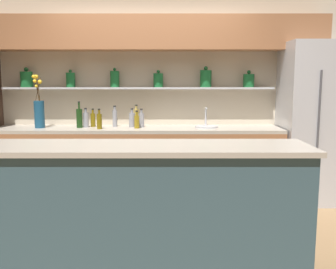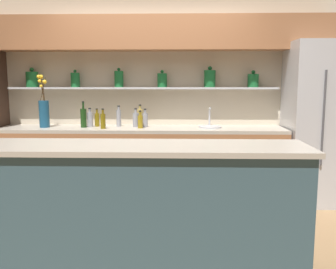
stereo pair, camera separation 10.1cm
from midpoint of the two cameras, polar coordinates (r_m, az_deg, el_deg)
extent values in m
plane|color=olive|center=(3.74, -2.89, -15.47)|extent=(12.00, 12.00, 0.00)
cube|color=beige|center=(5.03, -1.51, 5.89)|extent=(5.20, 0.10, 2.60)
cube|color=#B7B7BC|center=(4.90, -3.33, 7.07)|extent=(3.48, 0.18, 0.02)
cylinder|color=#19602D|center=(5.22, -19.47, 7.92)|extent=(0.16, 0.16, 0.20)
sphere|color=#19602D|center=(5.22, -19.53, 9.31)|extent=(0.05, 0.05, 0.05)
cylinder|color=#19602D|center=(5.04, -13.39, 8.09)|extent=(0.12, 0.12, 0.18)
sphere|color=#19602D|center=(5.04, -13.43, 9.37)|extent=(0.04, 0.04, 0.04)
cylinder|color=#19602D|center=(4.92, -6.90, 8.38)|extent=(0.12, 0.12, 0.21)
sphere|color=#19602D|center=(4.93, -6.93, 9.82)|extent=(0.04, 0.04, 0.04)
cylinder|color=#19602D|center=(4.87, -0.29, 8.26)|extent=(0.12, 0.12, 0.18)
sphere|color=#19602D|center=(4.87, -0.29, 9.56)|extent=(0.04, 0.04, 0.04)
cylinder|color=#19602D|center=(4.89, 6.98, 8.44)|extent=(0.15, 0.15, 0.22)
sphere|color=#19602D|center=(4.89, 7.01, 10.00)|extent=(0.05, 0.05, 0.05)
cylinder|color=#19602D|center=(4.97, 13.42, 7.99)|extent=(0.14, 0.14, 0.17)
sphere|color=#19602D|center=(4.97, 13.46, 9.23)|extent=(0.05, 0.05, 0.05)
cube|color=#99603D|center=(4.84, -1.70, 15.16)|extent=(4.42, 0.34, 0.42)
cube|color=#99603D|center=(4.80, -3.47, -4.61)|extent=(3.58, 0.62, 0.88)
cube|color=#ADA393|center=(4.72, -3.52, 0.84)|extent=(3.58, 0.62, 0.04)
cube|color=#334C56|center=(2.99, -3.94, -11.64)|extent=(2.58, 0.55, 0.98)
cube|color=#ADA393|center=(2.86, -4.04, -1.97)|extent=(2.64, 0.61, 0.04)
cube|color=#B7B7BC|center=(5.00, 23.42, 1.56)|extent=(0.94, 0.70, 1.97)
cylinder|color=#4C4C51|center=(4.59, 23.21, 2.27)|extent=(0.02, 0.02, 1.08)
cylinder|color=navy|center=(4.94, -17.79, 2.99)|extent=(0.12, 0.12, 0.34)
cylinder|color=#4C3319|center=(4.91, -17.98, 5.98)|extent=(0.04, 0.01, 0.18)
sphere|color=yellow|center=(4.87, -18.22, 7.03)|extent=(0.04, 0.04, 0.04)
cylinder|color=#4C3319|center=(4.91, -18.05, 6.33)|extent=(0.06, 0.03, 0.24)
sphere|color=yellow|center=(4.88, -18.42, 7.73)|extent=(0.04, 0.04, 0.04)
cylinder|color=#4C3319|center=(4.92, -18.03, 6.65)|extent=(0.04, 0.06, 0.29)
sphere|color=yellow|center=(4.91, -18.56, 8.36)|extent=(0.05, 0.05, 0.05)
cylinder|color=#4C3319|center=(4.92, -17.96, 6.64)|extent=(0.06, 0.06, 0.29)
sphere|color=yellow|center=(4.95, -18.23, 8.34)|extent=(0.05, 0.05, 0.05)
cylinder|color=#4C3319|center=(4.90, -17.86, 6.29)|extent=(0.02, 0.02, 0.23)
sphere|color=yellow|center=(4.87, -17.73, 7.66)|extent=(0.05, 0.05, 0.05)
cylinder|color=#B7B7BC|center=(4.71, 7.04, 1.16)|extent=(0.28, 0.28, 0.02)
cylinder|color=#B7B7BC|center=(4.81, 6.95, 2.73)|extent=(0.02, 0.02, 0.22)
cylinder|color=#B7B7BC|center=(4.74, 7.04, 3.99)|extent=(0.02, 0.12, 0.02)
cylinder|color=gray|center=(4.74, -2.90, 2.19)|extent=(0.07, 0.07, 0.17)
cylinder|color=gray|center=(4.73, -2.91, 3.50)|extent=(0.03, 0.03, 0.04)
cylinder|color=black|center=(4.73, -2.91, 3.86)|extent=(0.03, 0.03, 0.01)
cylinder|color=olive|center=(4.63, -3.63, 1.92)|extent=(0.06, 0.06, 0.15)
cylinder|color=olive|center=(4.62, -3.64, 3.18)|extent=(0.03, 0.03, 0.05)
cylinder|color=black|center=(4.62, -3.64, 3.58)|extent=(0.03, 0.03, 0.01)
cylinder|color=brown|center=(4.63, -9.26, 2.00)|extent=(0.06, 0.06, 0.18)
cylinder|color=brown|center=(4.62, -9.29, 3.44)|extent=(0.03, 0.03, 0.05)
cylinder|color=black|center=(4.62, -9.30, 3.83)|extent=(0.03, 0.03, 0.01)
cylinder|color=gray|center=(4.76, -4.34, 2.23)|extent=(0.08, 0.08, 0.18)
cylinder|color=gray|center=(4.75, -4.35, 3.57)|extent=(0.03, 0.03, 0.04)
cylinder|color=black|center=(4.75, -4.36, 3.92)|extent=(0.03, 0.03, 0.01)
cylinder|color=#193814|center=(4.80, -12.16, 2.46)|extent=(0.07, 0.07, 0.23)
cylinder|color=#193814|center=(4.79, -12.22, 4.33)|extent=(0.02, 0.02, 0.08)
cylinder|color=black|center=(4.79, -12.24, 4.89)|extent=(0.03, 0.03, 0.01)
cylinder|color=tan|center=(4.83, -3.67, 2.56)|extent=(0.07, 0.07, 0.22)
cylinder|color=tan|center=(4.81, -3.69, 4.13)|extent=(0.03, 0.03, 0.04)
cylinder|color=black|center=(4.81, -3.69, 4.48)|extent=(0.03, 0.03, 0.01)
cylinder|color=gray|center=(4.84, -11.21, 2.22)|extent=(0.07, 0.07, 0.18)
cylinder|color=gray|center=(4.83, -11.25, 3.57)|extent=(0.03, 0.03, 0.04)
cylinder|color=black|center=(4.82, -11.26, 3.92)|extent=(0.03, 0.03, 0.01)
cylinder|color=gray|center=(4.84, -6.91, 2.46)|extent=(0.06, 0.06, 0.21)
cylinder|color=gray|center=(4.82, -6.94, 3.97)|extent=(0.03, 0.03, 0.04)
cylinder|color=black|center=(4.82, -6.95, 4.32)|extent=(0.03, 0.03, 0.01)
cylinder|color=brown|center=(4.88, -10.17, 2.20)|extent=(0.06, 0.06, 0.17)
cylinder|color=brown|center=(4.87, -10.21, 3.48)|extent=(0.03, 0.03, 0.05)
cylinder|color=black|center=(4.87, -10.22, 3.85)|extent=(0.03, 0.03, 0.01)
camera|label=1|loc=(0.05, -89.23, 0.11)|focal=40.00mm
camera|label=2|loc=(0.05, 90.77, -0.11)|focal=40.00mm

